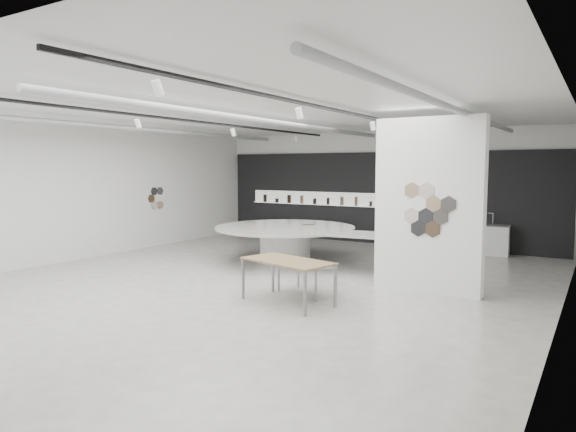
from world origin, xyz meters
The scene contains 7 objects.
room centered at (-0.09, 0.00, 2.07)m, with size 12.02×14.02×3.82m.
back_wall_display centered at (-0.08, 6.93, 1.54)m, with size 11.80×0.27×3.10m.
partition_column centered at (3.50, 1.00, 1.80)m, with size 2.20×0.38×3.60m.
display_island centered at (-0.79, 2.41, 0.64)m, with size 5.20×4.22×0.99m.
sample_table_wood centered at (1.50, -1.28, 0.77)m, with size 1.94×1.29×0.83m.
sample_table_stone centered at (1.47, -0.49, 0.58)m, with size 1.36×0.98×0.63m.
kitchen_counter centered at (3.49, 6.50, 0.45)m, with size 1.62×0.74×1.24m.
Camera 1 is at (6.56, -9.44, 2.58)m, focal length 32.00 mm.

